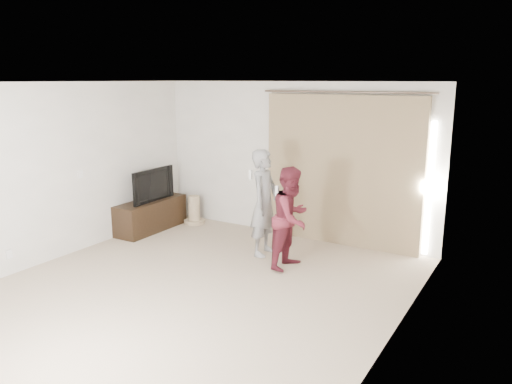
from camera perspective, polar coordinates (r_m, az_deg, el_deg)
floor at (r=6.57m, az=-6.93°, el=-10.99°), size 5.50×5.50×0.00m
wall_back at (r=8.46m, az=4.21°, el=3.68°), size 5.00×0.04×2.60m
wall_left at (r=7.92m, az=-21.74°, el=2.16°), size 0.04×5.50×2.60m
ceiling at (r=6.01m, az=-7.61°, el=12.33°), size 5.00×5.50×0.01m
curtain at (r=8.05m, az=9.81°, el=2.36°), size 2.80×0.11×2.46m
tv_console at (r=9.07m, az=-11.94°, el=-2.59°), size 0.49×1.41×0.54m
tv at (r=8.94m, az=-12.11°, el=0.85°), size 0.14×1.00×0.57m
scratching_post at (r=9.36m, az=-7.07°, el=-2.31°), size 0.39×0.39×0.52m
person_man at (r=7.53m, az=0.96°, el=-1.23°), size 0.43×0.62×1.62m
person_woman at (r=7.04m, az=4.08°, el=-2.95°), size 0.60×0.75×1.46m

